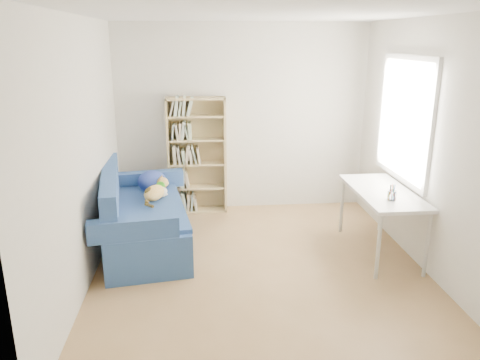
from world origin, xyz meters
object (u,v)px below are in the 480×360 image
object	(u,v)px
sofa	(141,217)
pen_cup	(392,194)
bookshelf	(197,160)
desk	(383,196)

from	to	relation	value
sofa	pen_cup	size ratio (longest dim) A/B	11.48
sofa	bookshelf	world-z (taller)	bookshelf
desk	sofa	bearing A→B (deg)	170.81
bookshelf	desk	xyz separation A→B (m)	(2.07, -1.56, -0.07)
pen_cup	sofa	bearing A→B (deg)	164.20
pen_cup	desk	bearing A→B (deg)	83.34
sofa	desk	size ratio (longest dim) A/B	1.50
sofa	desk	bearing A→B (deg)	-17.84
bookshelf	pen_cup	bearing A→B (deg)	-42.71
sofa	desk	world-z (taller)	sofa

